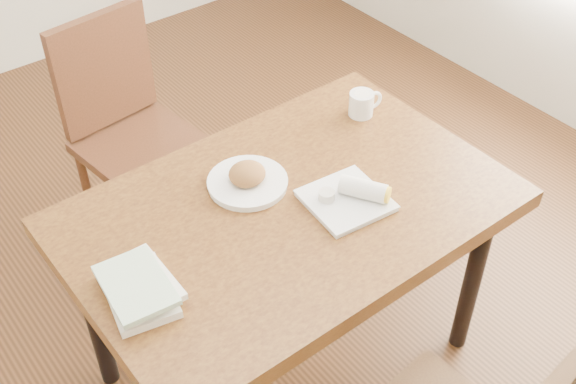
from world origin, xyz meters
TOP-DOWN VIEW (x-y plane):
  - ground at (0.00, 0.00)m, footprint 4.00×5.00m
  - table at (0.00, 0.00)m, footprint 1.28×0.84m
  - chair_far at (-0.06, 0.92)m, footprint 0.47×0.47m
  - plate_scone at (-0.04, 0.14)m, footprint 0.24×0.24m
  - coffee_mug at (0.48, 0.21)m, footprint 0.12×0.08m
  - plate_burrito at (0.15, -0.11)m, footprint 0.25×0.25m
  - book_stack at (-0.51, -0.04)m, footprint 0.20×0.25m

SIDE VIEW (x-z plane):
  - ground at x=0.00m, z-range -0.01..0.00m
  - chair_far at x=-0.06m, z-range 0.07..1.03m
  - table at x=0.00m, z-range 0.30..1.05m
  - plate_burrito at x=0.15m, z-range 0.74..0.81m
  - plate_scone at x=-0.04m, z-range 0.74..0.81m
  - book_stack at x=-0.51m, z-range 0.75..0.81m
  - coffee_mug at x=0.48m, z-range 0.75..0.84m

